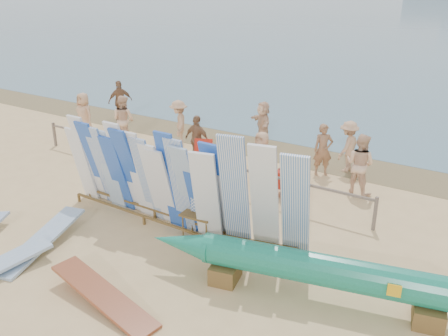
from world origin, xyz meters
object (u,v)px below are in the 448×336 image
Objects in this scene: beachgoer_2 at (124,120)px; beachgoer_3 at (179,124)px; beachgoer_extra_1 at (120,101)px; beach_chair_left at (215,171)px; beach_chair_right at (202,161)px; beachgoer_4 at (197,140)px; outrigger_canoe at (322,272)px; beachgoer_6 at (261,157)px; vendor_table at (199,225)px; beachgoer_0 at (84,115)px; beachgoer_5 at (263,124)px; beachgoer_9 at (348,146)px; side_surfboard_rack at (250,203)px; flat_board_c at (104,304)px; beachgoer_7 at (323,150)px; beachgoer_8 at (360,164)px; flat_board_a at (43,248)px; main_surfboard_rack at (147,179)px; stroller at (285,181)px.

beachgoer_3 is at bearing -158.48° from beachgoer_2.
beach_chair_left is at bearing 98.27° from beachgoer_extra_1.
beach_chair_right is 0.79m from beachgoer_4.
outrigger_canoe is 4.41× the size of beachgoer_6.
vendor_table is 3.74m from beach_chair_left.
beachgoer_0 is 1.07× the size of beachgoer_4.
beach_chair_left is at bearing 167.09° from beachgoer_2.
beachgoer_5 reaches higher than outrigger_canoe.
beachgoer_9 is at bearing 61.48° from beachgoer_3.
side_surfboard_rack reaches higher than flat_board_c.
beachgoer_2 is at bearing -107.48° from beachgoer_5.
beach_chair_right is at bearing -56.37° from beachgoer_5.
beachgoer_7 is 1.61m from beachgoer_8.
flat_board_a is 1.00× the size of flat_board_c.
main_surfboard_rack is 3.00m from side_surfboard_rack.
stroller is at bearing -12.37° from beachgoer_9.
main_surfboard_rack is at bearing -20.28° from beachgoer_9.
beach_chair_left reaches higher than flat_board_c.
beachgoer_0 reaches higher than beachgoer_6.
outrigger_canoe is at bearing -47.60° from flat_board_c.
beachgoer_3 is at bearing 162.25° from beach_chair_left.
beach_chair_right is at bearing 169.60° from beachgoer_7.
beachgoer_2 is (1.86, 0.26, 0.04)m from beachgoer_0.
beachgoer_2 is at bearing 13.85° from beachgoer_8.
beachgoer_0 is at bearing 152.40° from beachgoer_7.
beachgoer_5 is 3.12m from beachgoer_3.
beach_chair_right is (-2.56, 3.76, -0.07)m from vendor_table.
beachgoer_2 reaches higher than beachgoer_7.
vendor_table is at bearing -19.87° from beachgoer_0.
beachgoer_4 is (-0.22, 6.48, 0.83)m from flat_board_a.
flat_board_a is 1.54× the size of beachgoer_3.
flat_board_a is 1.68× the size of beachgoer_6.
side_surfboard_rack is at bearing -120.44° from beachgoer_7.
beachgoer_9 is (0.90, 2.70, 0.45)m from stroller.
beachgoer_extra_1 reaches higher than vendor_table.
beachgoer_9 reaches higher than vendor_table.
outrigger_canoe is 5.91m from beachgoer_6.
vendor_table is 1.08× the size of stroller.
main_surfboard_rack is 7.01m from beachgoer_5.
beachgoer_4 is (-2.60, 0.28, 0.03)m from beachgoer_6.
beachgoer_3 is 0.99× the size of beachgoer_0.
side_surfboard_rack is 4.35m from beachgoer_6.
beachgoer_5 is at bearing 71.47° from flat_board_a.
stroller is (3.39, 5.82, 0.39)m from flat_board_a.
flat_board_c is 9.95m from beachgoer_2.
main_surfboard_rack is 1.94× the size of flat_board_a.
beachgoer_extra_1 is 8.89m from beachgoer_6.
beachgoer_8 is (4.11, 1.36, 0.64)m from beach_chair_left.
beachgoer_3 is 1.92m from beachgoer_4.
beachgoer_7 is 5.56m from beachgoer_3.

